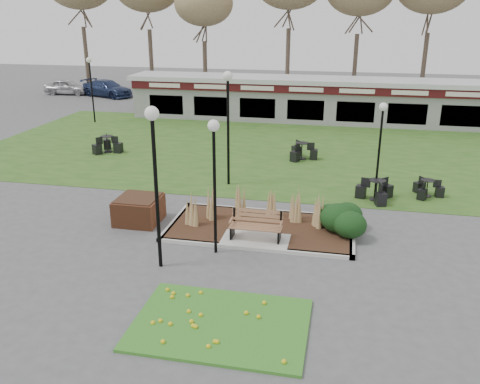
% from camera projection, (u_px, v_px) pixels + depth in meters
% --- Properties ---
extents(ground, '(100.00, 100.00, 0.00)m').
position_uv_depth(ground, '(255.00, 244.00, 16.53)').
color(ground, '#515154').
rests_on(ground, ground).
extents(lawn, '(34.00, 16.00, 0.02)m').
position_uv_depth(lawn, '(294.00, 150.00, 27.57)').
color(lawn, '#2B551B').
rests_on(lawn, ground).
extents(flower_bed, '(4.20, 3.00, 0.16)m').
position_uv_depth(flower_bed, '(221.00, 323.00, 12.27)').
color(flower_bed, '#277120').
rests_on(flower_bed, ground).
extents(planting_bed, '(6.75, 3.40, 1.27)m').
position_uv_depth(planting_bed, '(298.00, 221.00, 17.40)').
color(planting_bed, '#382216').
rests_on(planting_bed, ground).
extents(park_bench, '(1.70, 0.66, 0.93)m').
position_uv_depth(park_bench, '(256.00, 225.00, 16.56)').
color(park_bench, '#8F6440').
rests_on(park_bench, ground).
extents(brick_planter, '(1.50, 1.50, 0.95)m').
position_uv_depth(brick_planter, '(139.00, 209.00, 18.14)').
color(brick_planter, brown).
rests_on(brick_planter, ground).
extents(food_pavilion, '(24.60, 3.40, 2.90)m').
position_uv_depth(food_pavilion, '(308.00, 99.00, 34.41)').
color(food_pavilion, gray).
rests_on(food_pavilion, ground).
extents(lamp_post_near_left, '(0.35, 0.35, 4.23)m').
position_uv_depth(lamp_post_near_left, '(214.00, 158.00, 14.96)').
color(lamp_post_near_left, black).
rests_on(lamp_post_near_left, ground).
extents(lamp_post_near_right, '(0.40, 0.40, 4.79)m').
position_uv_depth(lamp_post_near_right, '(154.00, 153.00, 13.97)').
color(lamp_post_near_right, black).
rests_on(lamp_post_near_right, ground).
extents(lamp_post_mid_left, '(0.40, 0.40, 4.86)m').
position_uv_depth(lamp_post_mid_left, '(228.00, 103.00, 21.01)').
color(lamp_post_mid_left, black).
rests_on(lamp_post_mid_left, ground).
extents(lamp_post_mid_right, '(0.32, 0.32, 3.87)m').
position_uv_depth(lamp_post_mid_right, '(381.00, 130.00, 19.67)').
color(lamp_post_mid_right, black).
rests_on(lamp_post_mid_right, ground).
extents(lamp_post_far_left, '(0.36, 0.36, 4.29)m').
position_uv_depth(lamp_post_far_left, '(90.00, 75.00, 33.32)').
color(lamp_post_far_left, black).
rests_on(lamp_post_far_left, ground).
extents(bistro_set_a, '(1.44, 1.62, 0.86)m').
position_uv_depth(bistro_set_a, '(108.00, 147.00, 27.10)').
color(bistro_set_a, black).
rests_on(bistro_set_a, ground).
extents(bistro_set_b, '(1.40, 1.58, 0.84)m').
position_uv_depth(bistro_set_b, '(302.00, 153.00, 25.85)').
color(bistro_set_b, black).
rests_on(bistro_set_b, ground).
extents(bistro_set_c, '(1.52, 1.52, 0.84)m').
position_uv_depth(bistro_set_c, '(376.00, 193.00, 20.26)').
color(bistro_set_c, black).
rests_on(bistro_set_c, ground).
extents(bistro_set_d, '(1.17, 1.32, 0.70)m').
position_uv_depth(bistro_set_d, '(427.00, 191.00, 20.68)').
color(bistro_set_d, black).
rests_on(bistro_set_d, ground).
extents(car_silver, '(4.09, 1.81, 1.37)m').
position_uv_depth(car_silver, '(67.00, 87.00, 45.41)').
color(car_silver, '#B4B5BA').
rests_on(car_silver, ground).
extents(car_black, '(4.25, 1.91, 1.35)m').
position_uv_depth(car_black, '(174.00, 99.00, 39.07)').
color(car_black, black).
rests_on(car_black, ground).
extents(car_blue, '(5.29, 3.61, 1.42)m').
position_uv_depth(car_blue, '(107.00, 88.00, 44.31)').
color(car_blue, navy).
rests_on(car_blue, ground).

